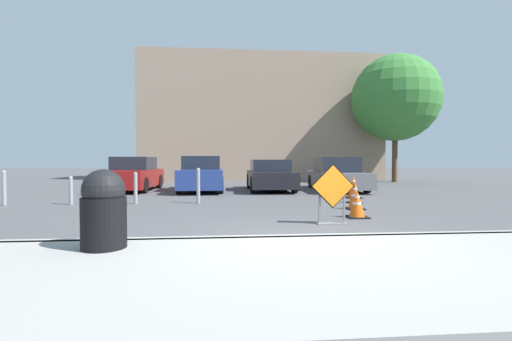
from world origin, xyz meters
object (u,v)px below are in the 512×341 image
object	(u,v)px
traffic_cone_nearest	(357,204)
bollard_third	(71,190)
bollard_second	(136,187)
bollard_nearest	(198,185)
parked_car_third	(270,176)
parked_car_second	(202,175)
road_closed_sign	(333,192)
bollard_fourth	(4,187)
traffic_cone_second	(355,196)
trash_bin	(104,209)
traffic_cone_third	(354,192)
parked_car_nearest	(134,175)
parked_car_fourth	(336,175)
traffic_cone_fourth	(353,187)

from	to	relation	value
traffic_cone_nearest	bollard_third	xyz separation A→B (m)	(-7.71, 2.99, 0.14)
bollard_third	bollard_second	bearing A→B (deg)	-0.00
bollard_nearest	parked_car_third	bearing A→B (deg)	57.52
parked_car_second	bollard_third	bearing A→B (deg)	49.21
road_closed_sign	bollard_third	size ratio (longest dim) A/B	1.47
bollard_third	bollard_fourth	xyz separation A→B (m)	(-1.90, -0.00, 0.09)
traffic_cone_second	trash_bin	xyz separation A→B (m)	(-5.16, -4.27, 0.31)
traffic_cone_third	parked_car_third	bearing A→B (deg)	113.54
traffic_cone_nearest	bollard_third	distance (m)	8.27
parked_car_nearest	bollard_third	size ratio (longest dim) A/B	5.02
traffic_cone_third	bollard_fourth	world-z (taller)	bollard_fourth
parked_car_fourth	bollard_second	bearing A→B (deg)	32.63
road_closed_sign	bollard_second	distance (m)	6.25
road_closed_sign	traffic_cone_nearest	distance (m)	1.18
parked_car_fourth	bollard_third	world-z (taller)	parked_car_fourth
parked_car_nearest	traffic_cone_third	bearing A→B (deg)	148.86
bollard_fourth	traffic_cone_second	bearing A→B (deg)	-9.27
traffic_cone_third	bollard_fourth	size ratio (longest dim) A/B	0.66
parked_car_fourth	trash_bin	distance (m)	12.22
traffic_cone_nearest	parked_car_nearest	world-z (taller)	parked_car_nearest
traffic_cone_second	bollard_fourth	size ratio (longest dim) A/B	0.73
parked_car_nearest	parked_car_fourth	world-z (taller)	parked_car_nearest
traffic_cone_fourth	bollard_third	bearing A→B (deg)	-173.23
traffic_cone_second	traffic_cone_fourth	world-z (taller)	traffic_cone_fourth
traffic_cone_nearest	traffic_cone_second	bearing A→B (deg)	70.71
traffic_cone_fourth	parked_car_nearest	bearing A→B (deg)	156.32
road_closed_sign	bollard_third	world-z (taller)	road_closed_sign
trash_bin	bollard_fourth	bearing A→B (deg)	129.71
traffic_cone_second	traffic_cone_third	bearing A→B (deg)	69.85
bollard_fourth	road_closed_sign	bearing A→B (deg)	-23.22
road_closed_sign	trash_bin	world-z (taller)	road_closed_sign
trash_bin	bollard_nearest	size ratio (longest dim) A/B	0.97
parked_car_third	bollard_nearest	size ratio (longest dim) A/B	3.72
parked_car_third	parked_car_fourth	xyz separation A→B (m)	(3.02, -0.03, 0.03)
traffic_cone_nearest	parked_car_fourth	bearing A→B (deg)	75.46
traffic_cone_fourth	bollard_fourth	world-z (taller)	bollard_fourth
traffic_cone_fourth	bollard_third	xyz separation A→B (m)	(-9.17, -1.09, 0.05)
parked_car_third	parked_car_fourth	world-z (taller)	parked_car_fourth
parked_car_nearest	trash_bin	size ratio (longest dim) A/B	4.02
parked_car_second	bollard_second	size ratio (longest dim) A/B	4.34
parked_car_fourth	trash_bin	bearing A→B (deg)	60.44
traffic_cone_fourth	traffic_cone_nearest	bearing A→B (deg)	-109.68
bollard_nearest	bollard_third	size ratio (longest dim) A/B	1.28
bollard_fourth	bollard_third	bearing A→B (deg)	0.00
parked_car_fourth	traffic_cone_nearest	bearing A→B (deg)	78.57
traffic_cone_second	parked_car_second	xyz separation A→B (m)	(-4.60, 6.01, 0.34)
road_closed_sign	parked_car_third	world-z (taller)	parked_car_third
traffic_cone_nearest	bollard_fourth	bearing A→B (deg)	162.69
road_closed_sign	traffic_cone_nearest	xyz separation A→B (m)	(0.83, 0.77, -0.35)
traffic_cone_third	bollard_second	xyz separation A→B (m)	(-6.76, 0.33, 0.18)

